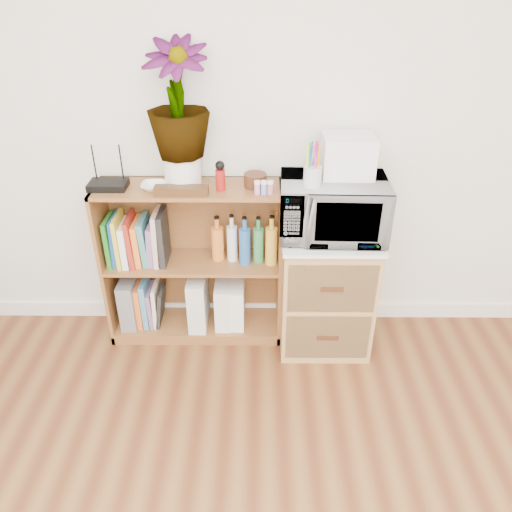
{
  "coord_description": "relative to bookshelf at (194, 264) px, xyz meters",
  "views": [
    {
      "loc": [
        0.02,
        -0.32,
        1.97
      ],
      "look_at": [
        0.01,
        1.95,
        0.62
      ],
      "focal_mm": 35.0,
      "sensor_mm": 36.0,
      "label": 1
    }
  ],
  "objects": [
    {
      "name": "skirting_board",
      "position": [
        0.35,
        0.14,
        -0.42
      ],
      "size": [
        4.0,
        0.02,
        0.1
      ],
      "primitive_type": "cube",
      "color": "white",
      "rests_on": "ground"
    },
    {
      "name": "wooden_bowl",
      "position": [
        0.35,
        0.01,
        0.51
      ],
      "size": [
        0.12,
        0.12,
        0.07
      ],
      "primitive_type": "cylinder",
      "color": "#391C0F",
      "rests_on": "bookshelf"
    },
    {
      "name": "liquor_bottles",
      "position": [
        0.29,
        0.0,
        0.16
      ],
      "size": [
        0.37,
        0.07,
        0.28
      ],
      "color": "orange",
      "rests_on": "bookshelf"
    },
    {
      "name": "plant_pot",
      "position": [
        -0.02,
        0.02,
        0.56
      ],
      "size": [
        0.19,
        0.19,
        0.16
      ],
      "primitive_type": "cylinder",
      "color": "white",
      "rests_on": "bookshelf"
    },
    {
      "name": "file_box",
      "position": [
        -0.4,
        0.0,
        -0.25
      ],
      "size": [
        0.09,
        0.24,
        0.3
      ],
      "primitive_type": "cube",
      "color": "slate",
      "rests_on": "bookshelf"
    },
    {
      "name": "magazine_holder_left",
      "position": [
        0.01,
        -0.01,
        -0.24
      ],
      "size": [
        0.1,
        0.26,
        0.33
      ],
      "primitive_type": "cube",
      "color": "silver",
      "rests_on": "bookshelf"
    },
    {
      "name": "paint_jars",
      "position": [
        0.4,
        -0.09,
        0.5
      ],
      "size": [
        0.11,
        0.04,
        0.06
      ],
      "primitive_type": "cube",
      "color": "pink",
      "rests_on": "bookshelf"
    },
    {
      "name": "cookbooks",
      "position": [
        -0.3,
        0.0,
        0.16
      ],
      "size": [
        0.32,
        0.2,
        0.31
      ],
      "color": "#21731E",
      "rests_on": "bookshelf"
    },
    {
      "name": "router",
      "position": [
        -0.41,
        -0.02,
        0.49
      ],
      "size": [
        0.19,
        0.13,
        0.04
      ],
      "primitive_type": "cube",
      "color": "black",
      "rests_on": "bookshelf"
    },
    {
      "name": "magazine_holder_right",
      "position": [
        0.24,
        -0.01,
        -0.27
      ],
      "size": [
        0.09,
        0.22,
        0.27
      ],
      "primitive_type": "cube",
      "color": "white",
      "rests_on": "bookshelf"
    },
    {
      "name": "pen_cup",
      "position": [
        0.63,
        -0.15,
        0.59
      ],
      "size": [
        0.09,
        0.09,
        0.1
      ],
      "primitive_type": "cylinder",
      "color": "silver",
      "rests_on": "microwave"
    },
    {
      "name": "kokeshi_doll",
      "position": [
        0.17,
        -0.04,
        0.53
      ],
      "size": [
        0.05,
        0.05,
        0.11
      ],
      "primitive_type": "cylinder",
      "color": "maroon",
      "rests_on": "bookshelf"
    },
    {
      "name": "microwave",
      "position": [
        0.75,
        -0.08,
        0.4
      ],
      "size": [
        0.55,
        0.38,
        0.3
      ],
      "primitive_type": "imported",
      "rotation": [
        0.0,
        0.0,
        -0.03
      ],
      "color": "white",
      "rests_on": "wicker_unit"
    },
    {
      "name": "potted_plant",
      "position": [
        -0.02,
        0.02,
        0.92
      ],
      "size": [
        0.32,
        0.32,
        0.56
      ],
      "primitive_type": "imported",
      "color": "#366B2A",
      "rests_on": "plant_pot"
    },
    {
      "name": "white_bowl",
      "position": [
        -0.17,
        -0.03,
        0.49
      ],
      "size": [
        0.13,
        0.13,
        0.03
      ],
      "primitive_type": "imported",
      "color": "white",
      "rests_on": "bookshelf"
    },
    {
      "name": "lower_books",
      "position": [
        -0.28,
        0.0,
        -0.27
      ],
      "size": [
        0.16,
        0.19,
        0.29
      ],
      "color": "orange",
      "rests_on": "bookshelf"
    },
    {
      "name": "small_appliance",
      "position": [
        0.82,
        -0.0,
        0.65
      ],
      "size": [
        0.26,
        0.22,
        0.2
      ],
      "primitive_type": "cube",
      "color": "white",
      "rests_on": "microwave"
    },
    {
      "name": "magazine_holder_mid",
      "position": [
        0.16,
        -0.01,
        -0.27
      ],
      "size": [
        0.09,
        0.22,
        0.28
      ],
      "primitive_type": "cube",
      "color": "silver",
      "rests_on": "bookshelf"
    },
    {
      "name": "wicker_unit",
      "position": [
        0.75,
        -0.08,
        -0.12
      ],
      "size": [
        0.5,
        0.45,
        0.7
      ],
      "primitive_type": "cube",
      "color": "#9E7542",
      "rests_on": "ground"
    },
    {
      "name": "trinket_box",
      "position": [
        -0.02,
        -0.1,
        0.5
      ],
      "size": [
        0.27,
        0.07,
        0.04
      ],
      "primitive_type": "cube",
      "color": "#37220F",
      "rests_on": "bookshelf"
    },
    {
      "name": "bookshelf",
      "position": [
        0.0,
        0.0,
        0.0
      ],
      "size": [
        1.0,
        0.3,
        0.95
      ],
      "primitive_type": "cube",
      "color": "brown",
      "rests_on": "ground"
    }
  ]
}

